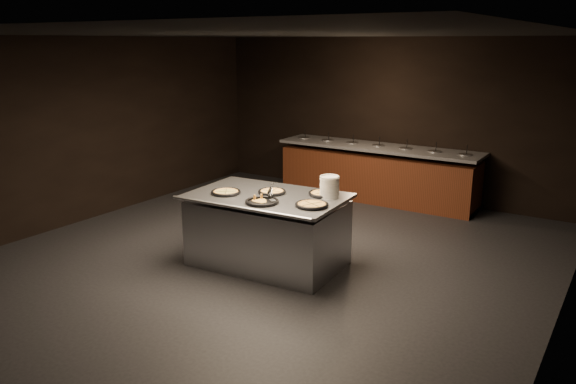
% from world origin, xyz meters
% --- Properties ---
extents(room, '(7.02, 8.02, 2.92)m').
position_xyz_m(room, '(0.00, 0.00, 1.45)').
color(room, black).
rests_on(room, ground).
extents(salad_bar, '(3.70, 0.83, 1.18)m').
position_xyz_m(salad_bar, '(0.00, 3.56, 0.44)').
color(salad_bar, '#562514').
rests_on(salad_bar, ground).
extents(serving_counter, '(2.03, 1.37, 0.94)m').
position_xyz_m(serving_counter, '(0.08, -0.03, 0.45)').
color(serving_counter, silver).
rests_on(serving_counter, ground).
extents(plate_stack, '(0.24, 0.24, 0.27)m').
position_xyz_m(plate_stack, '(0.80, 0.28, 1.07)').
color(plate_stack, silver).
rests_on(plate_stack, serving_counter).
extents(pan_veggie_whole, '(0.38, 0.38, 0.04)m').
position_xyz_m(pan_veggie_whole, '(-0.40, -0.27, 0.95)').
color(pan_veggie_whole, black).
rests_on(pan_veggie_whole, serving_counter).
extents(pan_cheese_whole, '(0.36, 0.36, 0.04)m').
position_xyz_m(pan_cheese_whole, '(0.08, 0.06, 0.95)').
color(pan_cheese_whole, black).
rests_on(pan_cheese_whole, serving_counter).
extents(pan_cheese_slices_a, '(0.39, 0.39, 0.04)m').
position_xyz_m(pan_cheese_slices_a, '(0.69, 0.34, 0.95)').
color(pan_cheese_slices_a, black).
rests_on(pan_cheese_slices_a, serving_counter).
extents(pan_cheese_slices_b, '(0.41, 0.41, 0.04)m').
position_xyz_m(pan_cheese_slices_b, '(0.24, -0.38, 0.95)').
color(pan_cheese_slices_b, black).
rests_on(pan_cheese_slices_b, serving_counter).
extents(pan_veggie_slices, '(0.40, 0.40, 0.04)m').
position_xyz_m(pan_veggie_slices, '(0.81, -0.17, 0.95)').
color(pan_veggie_slices, black).
rests_on(pan_veggie_slices, serving_counter).
extents(server_left, '(0.19, 0.31, 0.17)m').
position_xyz_m(server_left, '(0.17, -0.08, 1.01)').
color(server_left, silver).
rests_on(server_left, serving_counter).
extents(server_right, '(0.29, 0.26, 0.17)m').
position_xyz_m(server_right, '(0.23, -0.18, 1.02)').
color(server_right, silver).
rests_on(server_right, serving_counter).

